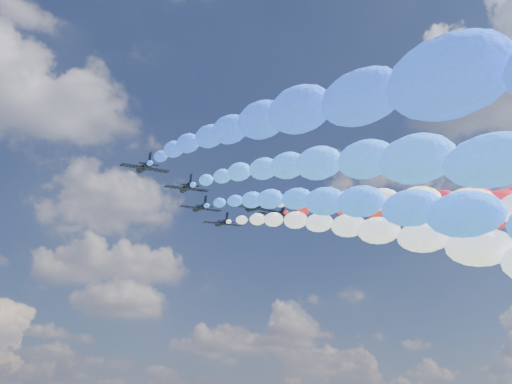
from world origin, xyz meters
name	(u,v)px	position (x,y,z in m)	size (l,w,h in m)	color
jet_0	(144,167)	(-27.25, -5.39, 107.43)	(9.20, 12.34, 2.72)	black
trail_0	(282,142)	(-27.25, -69.82, 84.67)	(5.96, 124.62, 49.16)	#2655FD
jet_1	(186,188)	(-16.61, 2.23, 107.43)	(9.20, 12.34, 2.72)	black
trail_1	(342,186)	(-16.61, -62.20, 84.67)	(5.96, 124.62, 49.16)	#2F77FF
jet_2	(200,208)	(-10.14, 13.39, 107.43)	(9.20, 12.34, 2.72)	black
trail_2	(344,222)	(-10.14, -51.04, 84.67)	(5.96, 124.62, 49.16)	#2970FF
jet_3	(255,208)	(1.66, 8.63, 107.43)	(9.20, 12.34, 2.72)	black
trail_3	(443,222)	(1.66, -55.80, 84.67)	(5.96, 124.62, 49.16)	silver
jet_4	(222,223)	(-1.71, 22.41, 107.43)	(9.20, 12.34, 2.72)	black
trail_4	(364,246)	(-1.71, -42.02, 84.67)	(5.96, 124.62, 49.16)	white
jet_5	(277,214)	(8.12, 11.06, 107.43)	(9.20, 12.34, 2.72)	black
trail_5	(471,233)	(8.12, -53.37, 84.67)	(5.96, 124.62, 49.16)	red
jet_6	(335,209)	(19.11, 2.46, 107.43)	(9.20, 12.34, 2.72)	black
jet_7	(376,204)	(26.11, -3.72, 107.43)	(9.20, 12.34, 2.72)	black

